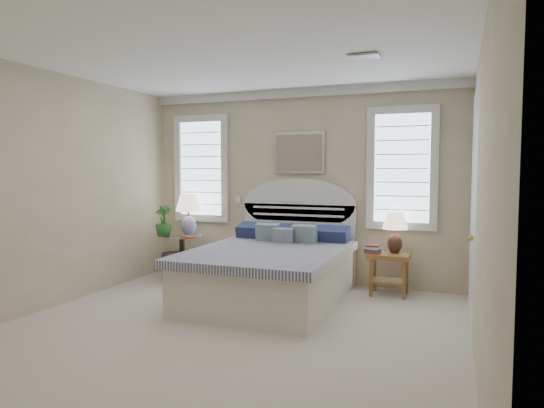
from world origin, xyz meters
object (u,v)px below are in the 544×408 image
at_px(floor_pot, 177,267).
at_px(lamp_right, 395,228).
at_px(bed, 273,268).
at_px(nightstand_right, 389,265).
at_px(lamp_left, 188,210).
at_px(side_table_left, 182,252).

distance_m(floor_pot, lamp_right, 3.07).
bearing_deg(floor_pot, bed, -14.49).
bearing_deg(nightstand_right, lamp_right, 57.36).
bearing_deg(lamp_right, bed, -150.17).
bearing_deg(lamp_left, floor_pot, -94.77).
distance_m(side_table_left, lamp_right, 3.05).
relative_size(nightstand_right, lamp_right, 1.01).
height_order(side_table_left, lamp_left, lamp_left).
relative_size(floor_pot, lamp_right, 0.83).
relative_size(bed, nightstand_right, 4.29).
xyz_separation_m(nightstand_right, lamp_right, (0.05, 0.08, 0.46)).
relative_size(side_table_left, lamp_right, 1.20).
bearing_deg(nightstand_right, floor_pot, -174.68).
height_order(lamp_left, lamp_right, lamp_left).
relative_size(bed, floor_pot, 5.22).
distance_m(side_table_left, lamp_left, 0.62).
bearing_deg(floor_pot, nightstand_right, 5.32).
relative_size(bed, side_table_left, 3.61).
bearing_deg(nightstand_right, lamp_left, 179.86).
height_order(nightstand_right, lamp_left, lamp_left).
xyz_separation_m(bed, lamp_right, (1.35, 0.78, 0.46)).
distance_m(side_table_left, floor_pot, 0.26).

